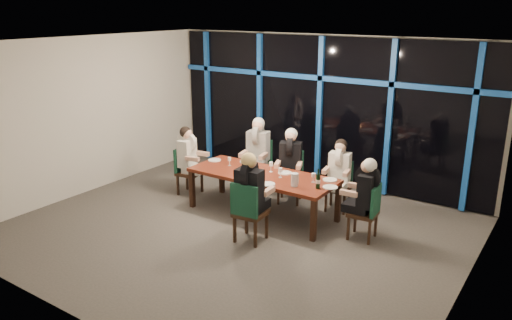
# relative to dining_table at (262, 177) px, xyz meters

# --- Properties ---
(room) EXTENTS (7.04, 7.00, 3.02)m
(room) POSITION_rel_dining_table_xyz_m (0.00, -0.80, 1.34)
(room) COLOR #55504B
(room) RESTS_ON ground
(window_wall) EXTENTS (6.86, 0.43, 2.94)m
(window_wall) POSITION_rel_dining_table_xyz_m (0.01, 2.13, 0.87)
(window_wall) COLOR black
(window_wall) RESTS_ON ground
(dining_table) EXTENTS (2.60, 1.00, 0.75)m
(dining_table) POSITION_rel_dining_table_xyz_m (0.00, 0.00, 0.00)
(dining_table) COLOR maroon
(dining_table) RESTS_ON ground
(chair_far_left) EXTENTS (0.55, 0.55, 1.00)m
(chair_far_left) POSITION_rel_dining_table_xyz_m (-0.76, 1.02, -0.12)
(chair_far_left) COLOR black
(chair_far_left) RESTS_ON ground
(chair_far_mid) EXTENTS (0.57, 0.57, 0.96)m
(chair_far_mid) POSITION_rel_dining_table_xyz_m (0.07, 0.85, -0.15)
(chair_far_mid) COLOR black
(chair_far_mid) RESTS_ON ground
(chair_far_right) EXTENTS (0.48, 0.48, 0.89)m
(chair_far_right) POSITION_rel_dining_table_xyz_m (1.01, 0.98, -0.18)
(chair_far_right) COLOR black
(chair_far_right) RESTS_ON ground
(chair_end_left) EXTENTS (0.49, 0.49, 0.91)m
(chair_end_left) POSITION_rel_dining_table_xyz_m (-1.80, 0.03, -0.17)
(chair_end_left) COLOR black
(chair_end_left) RESTS_ON ground
(chair_end_right) EXTENTS (0.45, 0.45, 0.91)m
(chair_end_right) POSITION_rel_dining_table_xyz_m (1.91, 0.09, -0.18)
(chair_end_right) COLOR black
(chair_end_right) RESTS_ON ground
(chair_near_mid) EXTENTS (0.50, 0.50, 0.99)m
(chair_near_mid) POSITION_rel_dining_table_xyz_m (0.43, -1.05, -0.13)
(chair_near_mid) COLOR black
(chair_near_mid) RESTS_ON ground
(diner_far_left) EXTENTS (0.55, 0.67, 0.98)m
(diner_far_left) POSITION_rel_dining_table_xyz_m (-0.74, 0.94, 0.27)
(diner_far_left) COLOR black
(diner_far_left) RESTS_ON ground
(diner_far_mid) EXTENTS (0.59, 0.66, 0.93)m
(diner_far_mid) POSITION_rel_dining_table_xyz_m (0.10, 0.77, 0.23)
(diner_far_mid) COLOR black
(diner_far_mid) RESTS_ON ground
(diner_far_right) EXTENTS (0.48, 0.59, 0.87)m
(diner_far_right) POSITION_rel_dining_table_xyz_m (1.02, 0.91, 0.17)
(diner_far_right) COLOR silver
(diner_far_right) RESTS_ON ground
(diner_end_left) EXTENTS (0.61, 0.50, 0.89)m
(diner_end_left) POSITION_rel_dining_table_xyz_m (-1.73, 0.04, 0.19)
(diner_end_left) COLOR silver
(diner_end_left) RESTS_ON ground
(diner_end_right) EXTENTS (0.58, 0.47, 0.88)m
(diner_end_right) POSITION_rel_dining_table_xyz_m (1.84, 0.08, 0.19)
(diner_end_right) COLOR black
(diner_end_right) RESTS_ON ground
(diner_near_mid) EXTENTS (0.51, 0.63, 0.96)m
(diner_near_mid) POSITION_rel_dining_table_xyz_m (0.42, -0.97, 0.26)
(diner_near_mid) COLOR black
(diner_near_mid) RESTS_ON ground
(plate_far_left) EXTENTS (0.24, 0.24, 0.01)m
(plate_far_left) POSITION_rel_dining_table_xyz_m (-0.62, 0.39, 0.08)
(plate_far_left) COLOR white
(plate_far_left) RESTS_ON dining_table
(plate_far_mid) EXTENTS (0.24, 0.24, 0.01)m
(plate_far_mid) POSITION_rel_dining_table_xyz_m (0.30, 0.24, 0.08)
(plate_far_mid) COLOR white
(plate_far_mid) RESTS_ON dining_table
(plate_far_right) EXTENTS (0.24, 0.24, 0.01)m
(plate_far_right) POSITION_rel_dining_table_xyz_m (1.11, 0.35, 0.08)
(plate_far_right) COLOR white
(plate_far_right) RESTS_ON dining_table
(plate_end_left) EXTENTS (0.24, 0.24, 0.01)m
(plate_end_left) POSITION_rel_dining_table_xyz_m (-1.17, 0.14, 0.08)
(plate_end_left) COLOR white
(plate_end_left) RESTS_ON dining_table
(plate_end_right) EXTENTS (0.24, 0.24, 0.01)m
(plate_end_right) POSITION_rel_dining_table_xyz_m (1.27, 0.03, 0.08)
(plate_end_right) COLOR white
(plate_end_right) RESTS_ON dining_table
(plate_near_mid) EXTENTS (0.24, 0.24, 0.01)m
(plate_near_mid) POSITION_rel_dining_table_xyz_m (0.37, -0.41, 0.08)
(plate_near_mid) COLOR white
(plate_near_mid) RESTS_ON dining_table
(wine_bottle) EXTENTS (0.07, 0.07, 0.32)m
(wine_bottle) POSITION_rel_dining_table_xyz_m (1.12, -0.10, 0.19)
(wine_bottle) COLOR black
(wine_bottle) RESTS_ON dining_table
(water_pitcher) EXTENTS (0.13, 0.12, 0.22)m
(water_pitcher) POSITION_rel_dining_table_xyz_m (0.77, -0.23, 0.18)
(water_pitcher) COLOR silver
(water_pitcher) RESTS_ON dining_table
(tea_light) EXTENTS (0.06, 0.06, 0.03)m
(tea_light) POSITION_rel_dining_table_xyz_m (-0.09, -0.24, 0.08)
(tea_light) COLOR #FFA74C
(tea_light) RESTS_ON dining_table
(wine_glass_a) EXTENTS (0.07, 0.07, 0.17)m
(wine_glass_a) POSITION_rel_dining_table_xyz_m (-0.29, -0.04, 0.19)
(wine_glass_a) COLOR silver
(wine_glass_a) RESTS_ON dining_table
(wine_glass_b) EXTENTS (0.07, 0.07, 0.18)m
(wine_glass_b) POSITION_rel_dining_table_xyz_m (0.06, 0.17, 0.20)
(wine_glass_b) COLOR silver
(wine_glass_b) RESTS_ON dining_table
(wine_glass_c) EXTENTS (0.07, 0.07, 0.17)m
(wine_glass_c) POSITION_rel_dining_table_xyz_m (0.36, 0.00, 0.19)
(wine_glass_c) COLOR white
(wine_glass_c) RESTS_ON dining_table
(wine_glass_d) EXTENTS (0.06, 0.06, 0.16)m
(wine_glass_d) POSITION_rel_dining_table_xyz_m (-0.75, 0.05, 0.18)
(wine_glass_d) COLOR silver
(wine_glass_d) RESTS_ON dining_table
(wine_glass_e) EXTENTS (0.06, 0.06, 0.16)m
(wine_glass_e) POSITION_rel_dining_table_xyz_m (0.93, 0.10, 0.18)
(wine_glass_e) COLOR white
(wine_glass_e) RESTS_ON dining_table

